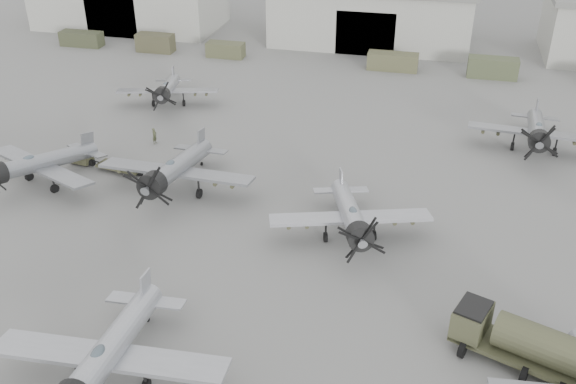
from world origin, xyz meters
The scene contains 16 objects.
ground centered at (0.00, 0.00, 0.00)m, with size 220.00×220.00×0.00m, color slate.
hangar_center centered at (0.00, 61.96, 4.37)m, with size 29.00×14.80×8.70m.
support_truck_0 centered at (-40.25, 50.00, 1.04)m, with size 6.09×2.20×2.07m, color #343925.
support_truck_1 centered at (-28.79, 50.00, 1.25)m, with size 5.21×2.20×2.50m, color #3E3C28.
support_truck_2 centered at (-18.44, 50.00, 1.00)m, with size 5.14×2.20×1.99m, color #44462E.
support_truck_4 centered at (4.39, 50.00, 1.11)m, with size 6.50×2.20×2.23m, color #4B4B31.
support_truck_5 centered at (16.90, 50.00, 1.28)m, with size 6.16×2.20×2.56m, color #40482F.
aircraft_near_1 centered at (-5.82, -8.64, 2.48)m, with size 13.65×12.28×5.45m.
aircraft_mid_0 centered at (-22.83, 11.37, 2.23)m, with size 12.05×10.91×4.90m.
aircraft_mid_1 centered at (-10.57, 12.79, 2.48)m, with size 13.59×12.23×5.45m.
aircraft_mid_2 centered at (5.08, 9.30, 2.26)m, with size 12.41×11.17×4.97m.
aircraft_far_0 centered at (-19.12, 31.44, 2.08)m, with size 11.50×10.35×4.58m.
aircraft_far_1 centered at (20.13, 28.60, 2.35)m, with size 12.98×11.68×5.17m.
fuel_tanker centered at (16.65, -1.09, 1.77)m, with size 8.43×5.28×3.09m.
tug_trailer centered at (-19.94, 16.04, 0.57)m, with size 7.67×2.56×1.52m.
ground_crew centered at (-16.60, 21.97, 0.83)m, with size 0.61×0.40×1.66m, color #44492F.
Camera 1 is at (10.04, -31.60, 27.85)m, focal length 40.00 mm.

